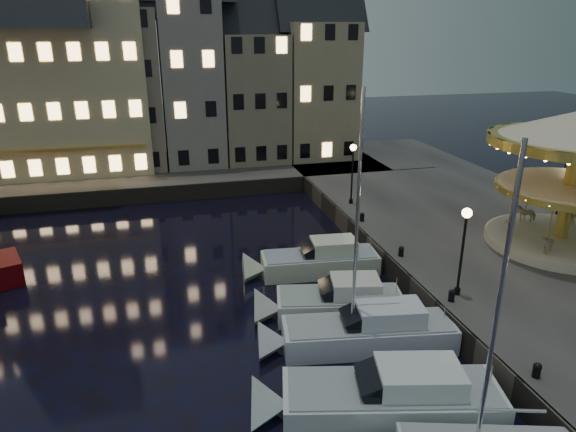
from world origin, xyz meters
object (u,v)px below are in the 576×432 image
object	(u,v)px
bollard_a	(537,370)
bollard_c	(401,251)
streetlamp_c	(353,165)
bollard_b	(452,295)
motorboat_e	(312,262)
streetlamp_d	(563,179)
motorboat_b	(379,399)
motorboat_d	(331,304)
streetlamp_b	(464,239)
bollard_d	(362,217)
motorboat_c	(359,333)

from	to	relation	value
bollard_a	bollard_c	xyz separation A→B (m)	(0.00, 10.50, 0.00)
bollard_a	streetlamp_c	bearing A→B (deg)	88.24
bollard_b	bollard_c	bearing A→B (deg)	90.00
motorboat_e	streetlamp_d	bearing A→B (deg)	2.71
motorboat_b	streetlamp_c	bearing A→B (deg)	72.05
streetlamp_c	motorboat_d	distance (m)	13.50
bollard_c	motorboat_e	size ratio (longest dim) A/B	0.08
bollard_c	bollard_a	bearing A→B (deg)	-90.00
streetlamp_d	streetlamp_c	bearing A→B (deg)	150.09
streetlamp_b	bollard_d	world-z (taller)	streetlamp_b
streetlamp_b	motorboat_b	world-z (taller)	streetlamp_b
bollard_c	motorboat_b	world-z (taller)	motorboat_b
streetlamp_d	bollard_a	xyz separation A→B (m)	(-11.90, -13.00, -2.41)
bollard_b	bollard_c	size ratio (longest dim) A/B	1.00
motorboat_c	motorboat_d	size ratio (longest dim) A/B	1.58
motorboat_d	bollard_b	bearing A→B (deg)	-23.68
bollard_b	bollard_a	bearing A→B (deg)	-90.00
bollard_d	motorboat_c	distance (m)	11.95
streetlamp_d	bollard_b	size ratio (longest dim) A/B	7.32
streetlamp_d	motorboat_e	size ratio (longest dim) A/B	0.56
streetlamp_c	motorboat_b	world-z (taller)	streetlamp_c
streetlamp_c	streetlamp_d	distance (m)	13.04
streetlamp_c	bollard_b	distance (m)	14.22
streetlamp_d	bollard_d	world-z (taller)	streetlamp_d
streetlamp_c	motorboat_e	distance (m)	9.46
bollard_b	motorboat_e	xyz separation A→B (m)	(-4.42, 6.73, -0.96)
motorboat_b	motorboat_c	world-z (taller)	motorboat_c
streetlamp_b	streetlamp_c	world-z (taller)	same
bollard_c	motorboat_b	xyz separation A→B (m)	(-5.39, -9.48, -0.96)
streetlamp_b	bollard_a	xyz separation A→B (m)	(-0.60, -6.00, -2.41)
motorboat_b	motorboat_e	xyz separation A→B (m)	(0.97, 11.21, -0.00)
bollard_d	motorboat_b	bearing A→B (deg)	-109.78
streetlamp_b	motorboat_c	bearing A→B (deg)	-168.97
streetlamp_c	bollard_d	xyz separation A→B (m)	(-0.60, -3.50, -2.41)
motorboat_b	bollard_c	bearing A→B (deg)	60.39
motorboat_c	bollard_a	bearing A→B (deg)	-47.57
streetlamp_c	motorboat_b	distance (m)	19.72
bollard_c	motorboat_c	bearing A→B (deg)	-129.66
bollard_c	motorboat_b	bearing A→B (deg)	-119.61
streetlamp_d	motorboat_c	xyz separation A→B (m)	(-16.46, -8.01, -3.34)
bollard_d	motorboat_b	distance (m)	15.95
bollard_b	motorboat_e	bearing A→B (deg)	123.29
bollard_b	motorboat_c	distance (m)	4.68
bollard_c	bollard_d	world-z (taller)	same
streetlamp_b	bollard_b	world-z (taller)	streetlamp_b
bollard_a	bollard_c	world-z (taller)	same
streetlamp_d	bollard_a	size ratio (longest dim) A/B	7.32
streetlamp_d	motorboat_b	size ratio (longest dim) A/B	0.48
motorboat_c	streetlamp_b	bearing A→B (deg)	11.03
bollard_c	bollard_d	xyz separation A→B (m)	(0.00, 5.50, 0.00)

